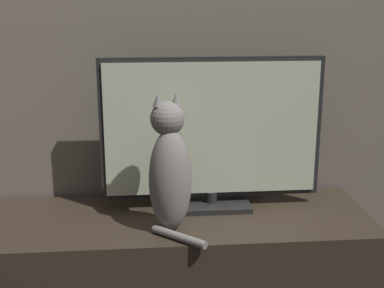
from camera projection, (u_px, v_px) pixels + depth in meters
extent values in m
cube|color=#33281E|center=(179.00, 278.00, 2.06)|extent=(1.44, 0.49, 0.51)
cube|color=black|center=(211.00, 204.00, 2.09)|extent=(0.30, 0.18, 0.02)
cylinder|color=black|center=(211.00, 197.00, 2.08)|extent=(0.04, 0.04, 0.04)
cube|color=black|center=(212.00, 128.00, 2.01)|extent=(0.84, 0.02, 0.54)
cube|color=beige|center=(212.00, 129.00, 2.00)|extent=(0.80, 0.01, 0.50)
ellipsoid|color=gray|center=(170.00, 181.00, 1.84)|extent=(0.18, 0.17, 0.36)
ellipsoid|color=black|center=(166.00, 181.00, 1.89)|extent=(0.09, 0.06, 0.20)
sphere|color=gray|center=(167.00, 119.00, 1.81)|extent=(0.14, 0.14, 0.12)
cone|color=gray|center=(158.00, 100.00, 1.78)|extent=(0.04, 0.04, 0.04)
cone|color=gray|center=(176.00, 99.00, 1.80)|extent=(0.04, 0.04, 0.04)
cylinder|color=gray|center=(179.00, 237.00, 1.79)|extent=(0.18, 0.17, 0.03)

